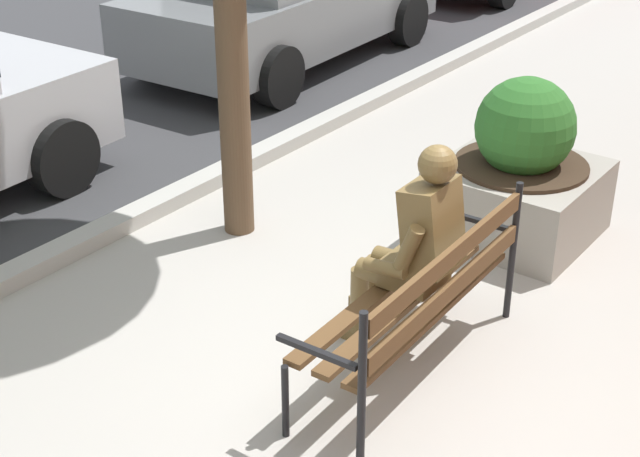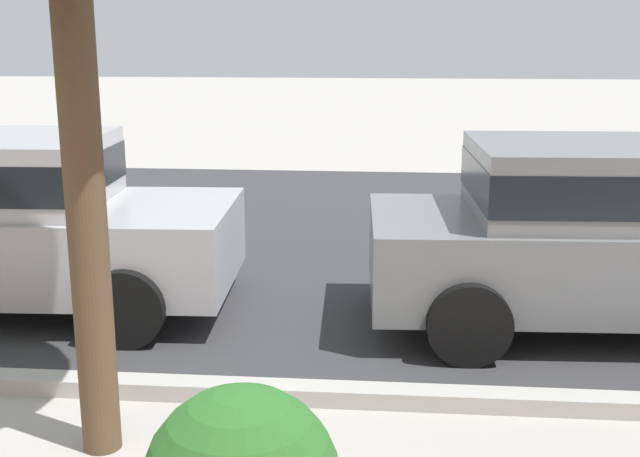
% 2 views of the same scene
% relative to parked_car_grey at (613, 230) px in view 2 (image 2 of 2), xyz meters
% --- Properties ---
extents(street_surface, '(60.00, 9.00, 0.01)m').
position_rel_parked_car_grey_xyz_m(street_surface, '(-4.41, 2.95, -0.84)').
color(street_surface, '#38383A').
rests_on(street_surface, ground).
extents(curb_stone, '(60.00, 0.20, 0.12)m').
position_rel_parked_car_grey_xyz_m(curb_stone, '(-4.41, -1.65, -0.78)').
color(curb_stone, '#B2AFA8').
rests_on(curb_stone, ground).
extents(parked_car_grey, '(4.17, 2.06, 1.56)m').
position_rel_parked_car_grey_xyz_m(parked_car_grey, '(0.00, 0.00, 0.00)').
color(parked_car_grey, slate).
rests_on(parked_car_grey, ground).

